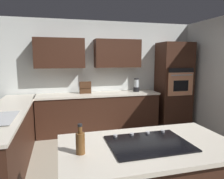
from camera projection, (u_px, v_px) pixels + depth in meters
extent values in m
plane|color=#9E937F|center=(126.00, 165.00, 3.37)|extent=(14.00, 14.00, 0.00)
cube|color=silver|center=(100.00, 75.00, 5.18)|extent=(6.00, 0.10, 2.60)
cube|color=#381E14|center=(117.00, 54.00, 4.99)|extent=(1.10, 0.34, 0.66)
cube|color=#381E14|center=(60.00, 53.00, 4.66)|extent=(1.10, 0.34, 0.66)
cube|color=#381E14|center=(99.00, 113.00, 4.92)|extent=(2.80, 0.60, 0.86)
cube|color=silver|center=(99.00, 94.00, 4.86)|extent=(2.84, 0.64, 0.04)
cube|color=#381E14|center=(9.00, 138.00, 3.37)|extent=(0.60, 2.90, 0.86)
cube|color=silver|center=(6.00, 111.00, 3.31)|extent=(0.64, 2.94, 0.04)
cube|color=silver|center=(149.00, 146.00, 2.00)|extent=(1.69, 0.95, 0.04)
cube|color=#381E14|center=(174.00, 84.00, 5.32)|extent=(0.80, 0.60, 2.10)
cube|color=tan|center=(181.00, 84.00, 5.01)|extent=(0.66, 0.03, 0.56)
cube|color=black|center=(181.00, 86.00, 5.01)|extent=(0.40, 0.01, 0.26)
cube|color=black|center=(181.00, 70.00, 4.96)|extent=(0.66, 0.02, 0.11)
cylinder|color=silver|center=(182.00, 75.00, 4.94)|extent=(0.56, 0.02, 0.02)
cube|color=#515456|center=(0.00, 116.00, 2.95)|extent=(0.40, 0.30, 0.02)
cube|color=black|center=(149.00, 143.00, 1.99)|extent=(0.76, 0.56, 0.01)
cylinder|color=#B2B2B7|center=(163.00, 131.00, 2.28)|extent=(0.04, 0.04, 0.02)
cylinder|color=#B2B2B7|center=(147.00, 133.00, 2.23)|extent=(0.04, 0.04, 0.02)
cylinder|color=#B2B2B7|center=(132.00, 134.00, 2.19)|extent=(0.04, 0.04, 0.02)
cylinder|color=#B2B2B7|center=(115.00, 136.00, 2.14)|extent=(0.04, 0.04, 0.02)
cylinder|color=black|center=(136.00, 89.00, 5.12)|extent=(0.15, 0.15, 0.11)
cylinder|color=silver|center=(136.00, 83.00, 5.10)|extent=(0.11, 0.11, 0.19)
cylinder|color=black|center=(136.00, 79.00, 5.08)|extent=(0.12, 0.12, 0.03)
cube|color=#472B19|center=(85.00, 88.00, 4.83)|extent=(0.26, 0.10, 0.28)
cube|color=#472B19|center=(86.00, 88.00, 4.78)|extent=(0.25, 0.02, 0.02)
cylinder|color=brown|center=(80.00, 143.00, 1.78)|extent=(0.08, 0.08, 0.18)
cylinder|color=brown|center=(80.00, 130.00, 1.76)|extent=(0.04, 0.04, 0.06)
cylinder|color=black|center=(80.00, 125.00, 1.76)|extent=(0.04, 0.04, 0.02)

